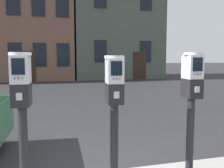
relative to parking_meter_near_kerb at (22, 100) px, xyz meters
The scene contains 4 objects.
parking_meter_near_kerb is the anchor object (origin of this frame).
parking_meter_twin_adjacent 0.95m from the parking_meter_near_kerb, ahead, with size 0.23×0.26×1.47m.
parking_meter_end_of_row 1.91m from the parking_meter_near_kerb, ahead, with size 0.23×0.26×1.51m.
townhouse_orange_brick 19.04m from the parking_meter_near_kerb, 71.81° to the left, with size 7.02×5.15×11.62m.
Camera 1 is at (-0.63, -2.73, 1.58)m, focal length 39.13 mm.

